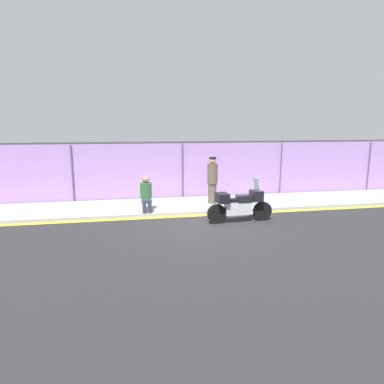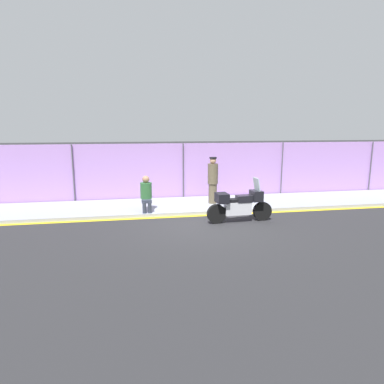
{
  "view_description": "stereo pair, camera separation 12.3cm",
  "coord_description": "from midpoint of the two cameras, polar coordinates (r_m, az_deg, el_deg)",
  "views": [
    {
      "loc": [
        -2.31,
        -10.2,
        3.05
      ],
      "look_at": [
        -0.1,
        1.18,
        0.82
      ],
      "focal_mm": 32.0,
      "sensor_mm": 36.0,
      "label": 1
    },
    {
      "loc": [
        -2.19,
        -10.22,
        3.05
      ],
      "look_at": [
        -0.1,
        1.18,
        0.82
      ],
      "focal_mm": 32.0,
      "sensor_mm": 36.0,
      "label": 2
    }
  ],
  "objects": [
    {
      "name": "ground_plane",
      "position": [
        10.89,
        1.98,
        -5.4
      ],
      "size": [
        120.0,
        120.0,
        0.0
      ],
      "primitive_type": "plane",
      "color": "#262628"
    },
    {
      "name": "curb_paint_stripe",
      "position": [
        11.88,
        0.9,
        -3.99
      ],
      "size": [
        32.67,
        0.18,
        0.01
      ],
      "color": "gold",
      "rests_on": "ground_plane"
    },
    {
      "name": "person_seated_on_curb",
      "position": [
        12.04,
        -7.35,
        0.02
      ],
      "size": [
        0.4,
        0.66,
        1.24
      ],
      "color": "#2D3342",
      "rests_on": "sidewalk"
    },
    {
      "name": "storefront_fence",
      "position": [
        14.39,
        -1.29,
        3.41
      ],
      "size": [
        31.03,
        0.17,
        2.36
      ],
      "color": "#AD7FC6",
      "rests_on": "ground_plane"
    },
    {
      "name": "motorcycle",
      "position": [
        11.14,
        8.21,
        -2.09
      ],
      "size": [
        2.2,
        0.56,
        1.43
      ],
      "rotation": [
        0.0,
        0.0,
        0.05
      ],
      "color": "black",
      "rests_on": "ground_plane"
    },
    {
      "name": "sidewalk",
      "position": [
        13.21,
        -0.3,
        -2.2
      ],
      "size": [
        32.67,
        2.65,
        0.12
      ],
      "color": "#8E93A3",
      "rests_on": "ground_plane"
    },
    {
      "name": "officer_standing",
      "position": [
        13.16,
        3.76,
        2.04
      ],
      "size": [
        0.39,
        0.39,
        1.79
      ],
      "color": "brown",
      "rests_on": "sidewalk"
    }
  ]
}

